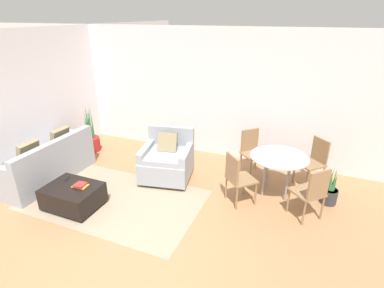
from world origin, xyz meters
The scene contains 16 objects.
ground_plane centered at (0.00, 0.00, 0.00)m, with size 20.00×20.00×0.00m, color #A3754C.
wall_back centered at (0.00, 3.35, 1.38)m, with size 12.00×0.06×2.75m.
wall_left centered at (-3.00, 1.50, 1.38)m, with size 0.06×12.00×2.75m.
area_rug centered at (-0.79, 0.86, 0.00)m, with size 2.97×1.80×0.01m.
couch centered at (-2.43, 0.97, 0.30)m, with size 0.90×1.86×0.91m.
armchair centered at (-0.30, 1.92, 0.37)m, with size 1.08×1.08×0.94m.
ottoman centered at (-1.29, 0.44, 0.21)m, with size 0.87×0.67×0.38m.
book_stack centered at (-1.16, 0.50, 0.41)m, with size 0.25×0.19×0.05m.
tv_remote_primary centered at (-1.55, 0.61, 0.39)m, with size 0.10×0.13×0.01m.
potted_plant centered at (-2.51, 2.38, 0.27)m, with size 0.38×0.38×1.12m.
dining_table centered at (1.75, 2.16, 0.63)m, with size 1.00×1.00×0.72m.
dining_chair_near_left centered at (1.17, 1.58, 0.52)m, with size 0.59×0.59×0.90m.
dining_chair_near_right centered at (2.33, 1.58, 0.52)m, with size 0.59×0.59×0.90m.
dining_chair_far_left centered at (1.17, 2.74, 0.52)m, with size 0.59×0.59×0.90m.
dining_chair_far_right centered at (2.33, 2.74, 0.52)m, with size 0.59×0.59×0.90m.
potted_plant_small centered at (2.63, 2.18, 0.19)m, with size 0.27×0.27×0.68m.
Camera 1 is at (2.12, -2.68, 2.97)m, focal length 28.00 mm.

